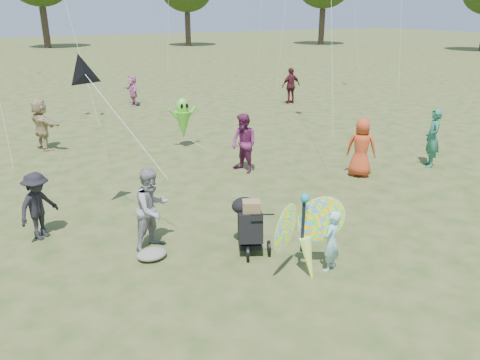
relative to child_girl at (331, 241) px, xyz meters
name	(u,v)px	position (x,y,z in m)	size (l,w,h in m)	color
ground	(284,253)	(-0.41, 0.92, -0.59)	(160.00, 160.00, 0.00)	#51592B
child_girl	(331,241)	(0.00, 0.00, 0.00)	(0.43, 0.28, 1.18)	#93C6D1
adult_man	(152,209)	(-2.61, 2.38, 0.26)	(0.82, 0.64, 1.69)	gray
grey_bag	(152,254)	(-2.81, 1.94, -0.50)	(0.59, 0.48, 0.19)	gray
crowd_a	(361,148)	(4.01, 3.77, 0.26)	(0.83, 0.54, 1.70)	#BC3F1E
crowd_b	(38,206)	(-4.59, 3.88, 0.14)	(0.94, 0.54, 1.46)	black
crowd_d	(42,124)	(-3.77, 10.88, 0.29)	(1.63, 0.52, 1.76)	tan
crowd_e	(244,144)	(1.20, 5.63, 0.28)	(0.85, 0.66, 1.74)	#67224E
crowd_f	(433,138)	(6.51, 3.44, 0.30)	(0.65, 0.43, 1.79)	#296E55
crowd_h	(291,86)	(8.26, 13.79, 0.31)	(1.05, 0.44, 1.79)	#4A1820
crowd_j	(133,90)	(1.08, 17.05, 0.16)	(1.38, 0.44, 1.49)	#BF6D9B
jogging_stroller	(249,222)	(-0.95, 1.40, 0.02)	(0.78, 1.15, 1.09)	black
butterfly_kite	(305,235)	(-0.51, 0.10, 0.21)	(1.74, 0.75, 1.78)	#F32639
delta_kite_rig	(85,74)	(-3.30, 4.19, 2.72)	(1.55, 2.05, 2.38)	black
alien_kite	(183,120)	(0.56, 8.83, 0.38)	(1.12, 0.69, 1.74)	#57CC30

